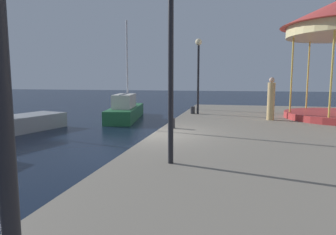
{
  "coord_description": "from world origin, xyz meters",
  "views": [
    {
      "loc": [
        2.78,
        -10.23,
        2.71
      ],
      "look_at": [
        0.04,
        2.21,
        1.07
      ],
      "focal_mm": 32.11,
      "sensor_mm": 36.0,
      "label": 1
    }
  ],
  "objects_px": {
    "bollard_south": "(193,110)",
    "bollard_center": "(172,123)",
    "person_mid_promenade": "(271,100)",
    "lamp_post_mid_promenade": "(171,25)",
    "sailboat_green": "(126,110)",
    "lamp_post_far_end": "(198,62)"
  },
  "relations": [
    {
      "from": "bollard_south",
      "to": "bollard_center",
      "type": "bearing_deg",
      "value": -91.43
    },
    {
      "from": "person_mid_promenade",
      "to": "lamp_post_mid_promenade",
      "type": "bearing_deg",
      "value": -110.58
    },
    {
      "from": "sailboat_green",
      "to": "lamp_post_mid_promenade",
      "type": "distance_m",
      "value": 14.27
    },
    {
      "from": "lamp_post_far_end",
      "to": "bollard_center",
      "type": "distance_m",
      "value": 5.69
    },
    {
      "from": "lamp_post_mid_promenade",
      "to": "bollard_south",
      "type": "height_order",
      "value": "lamp_post_mid_promenade"
    },
    {
      "from": "lamp_post_mid_promenade",
      "to": "person_mid_promenade",
      "type": "bearing_deg",
      "value": 69.42
    },
    {
      "from": "sailboat_green",
      "to": "bollard_south",
      "type": "distance_m",
      "value": 5.66
    },
    {
      "from": "sailboat_green",
      "to": "bollard_south",
      "type": "relative_size",
      "value": 16.93
    },
    {
      "from": "sailboat_green",
      "to": "lamp_post_far_end",
      "type": "bearing_deg",
      "value": -27.74
    },
    {
      "from": "bollard_center",
      "to": "person_mid_promenade",
      "type": "xyz_separation_m",
      "value": [
        4.04,
        3.33,
        0.74
      ]
    },
    {
      "from": "person_mid_promenade",
      "to": "lamp_post_far_end",
      "type": "bearing_deg",
      "value": 154.7
    },
    {
      "from": "lamp_post_mid_promenade",
      "to": "lamp_post_far_end",
      "type": "xyz_separation_m",
      "value": [
        -0.56,
        9.88,
        -0.27
      ]
    },
    {
      "from": "lamp_post_mid_promenade",
      "to": "bollard_center",
      "type": "xyz_separation_m",
      "value": [
        -0.97,
        4.83,
        -2.87
      ]
    },
    {
      "from": "person_mid_promenade",
      "to": "sailboat_green",
      "type": "bearing_deg",
      "value": 153.24
    },
    {
      "from": "lamp_post_far_end",
      "to": "person_mid_promenade",
      "type": "relative_size",
      "value": 2.04
    },
    {
      "from": "lamp_post_mid_promenade",
      "to": "bollard_center",
      "type": "height_order",
      "value": "lamp_post_mid_promenade"
    },
    {
      "from": "sailboat_green",
      "to": "bollard_center",
      "type": "relative_size",
      "value": 16.93
    },
    {
      "from": "lamp_post_mid_promenade",
      "to": "bollard_south",
      "type": "bearing_deg",
      "value": 94.86
    },
    {
      "from": "lamp_post_far_end",
      "to": "bollard_south",
      "type": "xyz_separation_m",
      "value": [
        -0.29,
        0.04,
        -2.6
      ]
    },
    {
      "from": "person_mid_promenade",
      "to": "bollard_south",
      "type": "bearing_deg",
      "value": 155.82
    },
    {
      "from": "lamp_post_far_end",
      "to": "person_mid_promenade",
      "type": "distance_m",
      "value": 4.42
    },
    {
      "from": "sailboat_green",
      "to": "lamp_post_mid_promenade",
      "type": "xyz_separation_m",
      "value": [
        5.8,
        -12.64,
        3.22
      ]
    }
  ]
}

